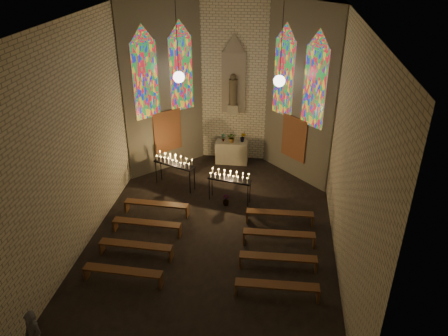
{
  "coord_description": "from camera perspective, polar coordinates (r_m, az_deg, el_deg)",
  "views": [
    {
      "loc": [
        1.98,
        -11.79,
        8.91
      ],
      "look_at": [
        0.28,
        0.83,
        2.16
      ],
      "focal_mm": 35.0,
      "sensor_mm": 36.0,
      "label": 1
    }
  ],
  "objects": [
    {
      "name": "flower_vase_left",
      "position": [
        19.06,
        -0.11,
        4.0
      ],
      "size": [
        0.22,
        0.18,
        0.35
      ],
      "primitive_type": "imported",
      "rotation": [
        0.0,
        0.0,
        -0.34
      ],
      "color": "#4C723F",
      "rests_on": "altar"
    },
    {
      "name": "votive_stand_right",
      "position": [
        16.18,
        0.74,
        -1.24
      ],
      "size": [
        1.66,
        0.7,
        1.19
      ],
      "rotation": [
        0.0,
        0.0,
        -0.2
      ],
      "color": "black",
      "rests_on": "ground"
    },
    {
      "name": "aisle_flower_pot",
      "position": [
        16.34,
        0.25,
        -4.21
      ],
      "size": [
        0.27,
        0.27,
        0.43
      ],
      "primitive_type": "imported",
      "rotation": [
        0.0,
        0.0,
        0.13
      ],
      "color": "#4C723F",
      "rests_on": "ground"
    },
    {
      "name": "pew_right_1",
      "position": [
        14.43,
        7.2,
        -8.64
      ],
      "size": [
        2.34,
        0.39,
        0.45
      ],
      "rotation": [
        0.0,
        0.0,
        0.03
      ],
      "color": "#533017",
      "rests_on": "ground"
    },
    {
      "name": "pew_left_3",
      "position": [
        13.25,
        -13.07,
        -13.11
      ],
      "size": [
        2.34,
        0.39,
        0.45
      ],
      "rotation": [
        0.0,
        0.0,
        -0.03
      ],
      "color": "#533017",
      "rests_on": "ground"
    },
    {
      "name": "pew_right_0",
      "position": [
        15.41,
        7.3,
        -6.0
      ],
      "size": [
        2.34,
        0.39,
        0.45
      ],
      "rotation": [
        0.0,
        0.0,
        0.03
      ],
      "color": "#533017",
      "rests_on": "ground"
    },
    {
      "name": "pew_right_3",
      "position": [
        12.57,
        6.94,
        -15.13
      ],
      "size": [
        2.34,
        0.39,
        0.45
      ],
      "rotation": [
        0.0,
        0.0,
        0.03
      ],
      "color": "#533017",
      "rests_on": "ground"
    },
    {
      "name": "room",
      "position": [
        16.14,
        0.24,
        9.17
      ],
      "size": [
        8.22,
        12.43,
        7.0
      ],
      "color": "beige",
      "rests_on": "ground"
    },
    {
      "name": "altar",
      "position": [
        19.28,
        1.02,
        2.08
      ],
      "size": [
        1.4,
        0.6,
        1.0
      ],
      "primitive_type": "cube",
      "color": "#AFA98E",
      "rests_on": "ground"
    },
    {
      "name": "flower_vase_right",
      "position": [
        19.01,
        2.48,
        4.05
      ],
      "size": [
        0.28,
        0.25,
        0.44
      ],
      "primitive_type": "imported",
      "rotation": [
        0.0,
        0.0,
        -0.27
      ],
      "color": "#4C723F",
      "rests_on": "altar"
    },
    {
      "name": "flower_vase_center",
      "position": [
        18.96,
        1.04,
        4.01
      ],
      "size": [
        0.4,
        0.34,
        0.43
      ],
      "primitive_type": "imported",
      "rotation": [
        0.0,
        0.0,
        0.02
      ],
      "color": "#4C723F",
      "rests_on": "altar"
    },
    {
      "name": "floor",
      "position": [
        14.9,
        -1.49,
        -8.77
      ],
      "size": [
        12.0,
        12.0,
        0.0
      ],
      "primitive_type": "plane",
      "color": "black",
      "rests_on": "ground"
    },
    {
      "name": "pew_right_2",
      "position": [
        13.48,
        7.08,
        -11.66
      ],
      "size": [
        2.34,
        0.39,
        0.45
      ],
      "rotation": [
        0.0,
        0.0,
        0.03
      ],
      "color": "#533017",
      "rests_on": "ground"
    },
    {
      "name": "pew_left_2",
      "position": [
        14.11,
        -11.45,
        -9.99
      ],
      "size": [
        2.34,
        0.39,
        0.45
      ],
      "rotation": [
        0.0,
        0.0,
        -0.03
      ],
      "color": "#533017",
      "rests_on": "ground"
    },
    {
      "name": "pew_left_1",
      "position": [
        15.02,
        -10.04,
        -7.23
      ],
      "size": [
        2.34,
        0.39,
        0.45
      ],
      "rotation": [
        0.0,
        0.0,
        -0.03
      ],
      "color": "#533017",
      "rests_on": "ground"
    },
    {
      "name": "pew_left_0",
      "position": [
        15.97,
        -8.81,
        -4.79
      ],
      "size": [
        2.34,
        0.39,
        0.45
      ],
      "rotation": [
        0.0,
        0.0,
        -0.03
      ],
      "color": "#533017",
      "rests_on": "ground"
    },
    {
      "name": "votive_stand_left",
      "position": [
        17.22,
        -6.52,
        0.79
      ],
      "size": [
        1.77,
        1.04,
        1.28
      ],
      "rotation": [
        0.0,
        0.0,
        -0.39
      ],
      "color": "black",
      "rests_on": "ground"
    }
  ]
}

